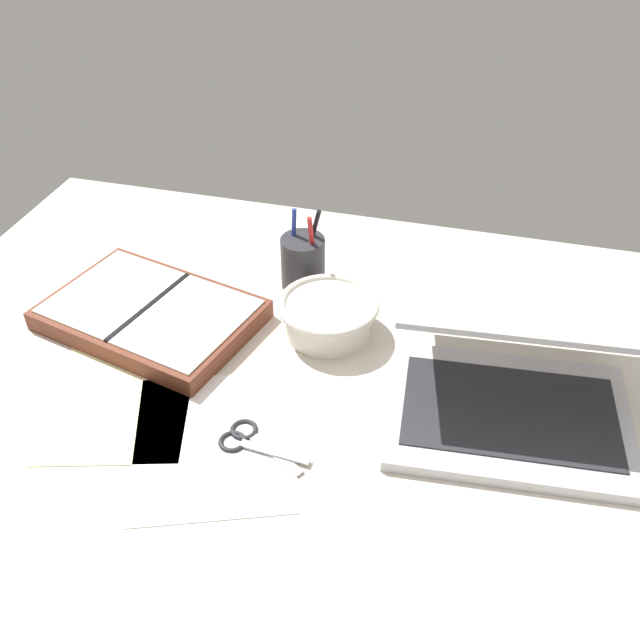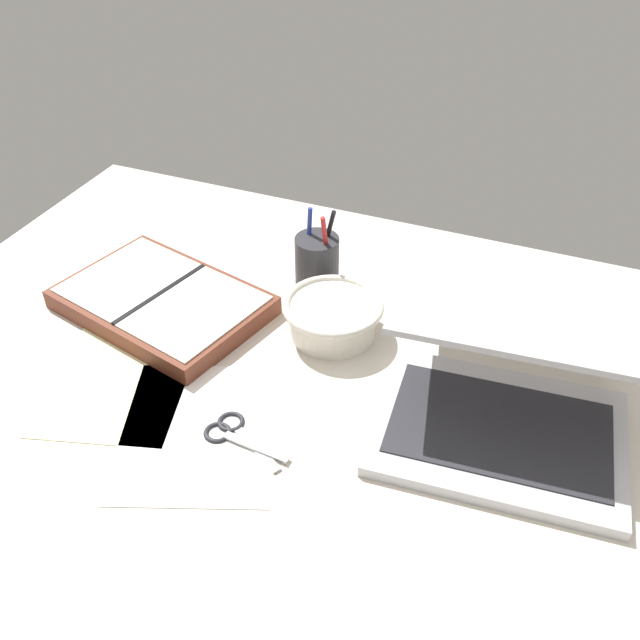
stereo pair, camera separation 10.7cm
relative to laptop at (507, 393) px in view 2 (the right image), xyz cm
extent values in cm
cube|color=beige|center=(-28.02, -2.66, -6.48)|extent=(140.00, 100.00, 2.00)
cube|color=#B7B7BC|center=(0.27, -3.24, -4.58)|extent=(35.20, 27.32, 1.80)
cube|color=#232328|center=(0.27, -3.24, -3.56)|extent=(30.65, 20.10, 0.24)
cube|color=#B7B7BC|center=(-0.50, 6.06, 8.28)|extent=(35.15, 26.77, 6.78)
cube|color=silver|center=(-0.46, 5.59, 8.16)|extent=(32.29, 24.05, 5.72)
cylinder|color=silver|center=(-29.00, 9.37, -2.70)|extent=(13.77, 13.77, 5.57)
torus|color=silver|center=(-29.00, 9.37, 0.09)|extent=(16.20, 16.20, 1.30)
cylinder|color=#28282D|center=(-36.52, 21.03, -0.77)|extent=(7.65, 7.65, 9.42)
cylinder|color=black|center=(-35.59, 22.92, 2.46)|extent=(4.19, 2.49, 13.65)
cylinder|color=#233899|center=(-38.43, 21.91, 2.15)|extent=(1.19, 1.64, 13.29)
cylinder|color=#B21E1E|center=(-34.51, 20.41, 2.42)|extent=(1.43, 2.83, 13.80)
cube|color=brown|center=(-57.66, 4.25, -3.84)|extent=(37.67, 29.91, 3.28)
cube|color=silver|center=(-65.42, 6.20, -2.06)|extent=(19.88, 23.57, 0.30)
cube|color=silver|center=(-49.91, 2.30, -2.06)|extent=(19.88, 23.57, 0.30)
cube|color=black|center=(-57.66, 4.25, -1.91)|extent=(5.77, 20.02, 0.30)
cube|color=#B7B7BC|center=(-29.41, -17.76, -4.88)|extent=(9.95, 2.08, 0.30)
cube|color=#B7B7BC|center=(-29.41, -17.76, -5.18)|extent=(9.22, 5.86, 0.30)
torus|color=#232328|center=(-35.60, -17.20, -5.18)|extent=(3.90, 3.90, 0.70)
torus|color=#232328|center=(-34.84, -14.72, -5.18)|extent=(3.90, 3.90, 0.70)
cube|color=white|center=(-38.21, -17.50, -5.40)|extent=(29.37, 32.18, 0.16)
cube|color=#F4EFB2|center=(-54.38, -12.92, -5.40)|extent=(26.34, 30.37, 0.16)
camera|label=1|loc=(-7.28, -77.64, 67.51)|focal=40.00mm
camera|label=2|loc=(2.83, -74.26, 67.51)|focal=40.00mm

